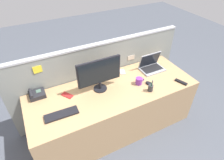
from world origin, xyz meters
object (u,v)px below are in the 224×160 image
object	(u,v)px
keyboard_main	(62,114)
cell_phone_silver_slab	(122,72)
computer_mouse_right_hand	(149,83)
tv_remote	(181,82)
laptop	(151,65)
coffee_mug	(139,81)
desktop_monitor	(99,73)
pen_cup	(151,88)
desk_phone	(37,94)
cell_phone_red_case	(67,95)

from	to	relation	value
keyboard_main	cell_phone_silver_slab	xyz separation A→B (m)	(1.02, 0.42, -0.01)
computer_mouse_right_hand	tv_remote	distance (m)	0.44
laptop	coffee_mug	world-z (taller)	laptop
desktop_monitor	pen_cup	size ratio (longest dim) A/B	3.30
keyboard_main	desktop_monitor	bearing A→B (deg)	23.43
keyboard_main	cell_phone_silver_slab	bearing A→B (deg)	24.39
keyboard_main	desk_phone	bearing A→B (deg)	115.36
desktop_monitor	cell_phone_red_case	world-z (taller)	desktop_monitor
laptop	cell_phone_silver_slab	world-z (taller)	laptop
keyboard_main	cell_phone_silver_slab	distance (m)	1.10
laptop	pen_cup	distance (m)	0.51
desktop_monitor	cell_phone_red_case	bearing A→B (deg)	171.55
computer_mouse_right_hand	tv_remote	xyz separation A→B (m)	(0.41, -0.17, -0.01)
laptop	pen_cup	size ratio (longest dim) A/B	2.00
desk_phone	tv_remote	size ratio (longest dim) A/B	1.12
laptop	cell_phone_red_case	world-z (taller)	laptop
laptop	desk_phone	xyz separation A→B (m)	(-1.63, 0.14, -0.03)
desktop_monitor	keyboard_main	xyz separation A→B (m)	(-0.57, -0.22, -0.24)
cell_phone_silver_slab	desktop_monitor	bearing A→B (deg)	-137.44
laptop	computer_mouse_right_hand	size ratio (longest dim) A/B	3.45
keyboard_main	pen_cup	distance (m)	1.14
computer_mouse_right_hand	coffee_mug	distance (m)	0.14
computer_mouse_right_hand	pen_cup	size ratio (longest dim) A/B	0.58
pen_cup	tv_remote	world-z (taller)	pen_cup
computer_mouse_right_hand	cell_phone_red_case	bearing A→B (deg)	143.97
laptop	keyboard_main	xyz separation A→B (m)	(-1.44, -0.30, -0.05)
keyboard_main	tv_remote	world-z (taller)	keyboard_main
keyboard_main	computer_mouse_right_hand	distance (m)	1.20
laptop	tv_remote	world-z (taller)	laptop
coffee_mug	desktop_monitor	bearing A→B (deg)	164.03
desk_phone	keyboard_main	size ratio (longest dim) A/B	0.51
tv_remote	coffee_mug	world-z (taller)	coffee_mug
pen_cup	cell_phone_silver_slab	world-z (taller)	pen_cup
keyboard_main	pen_cup	bearing A→B (deg)	-3.56
cell_phone_red_case	cell_phone_silver_slab	bearing A→B (deg)	-25.03
desk_phone	keyboard_main	distance (m)	0.48
desk_phone	computer_mouse_right_hand	bearing A→B (deg)	-17.51
pen_cup	cell_phone_silver_slab	bearing A→B (deg)	102.17
keyboard_main	tv_remote	distance (m)	1.61
pen_cup	keyboard_main	bearing A→B (deg)	174.31
cell_phone_red_case	tv_remote	xyz separation A→B (m)	(1.46, -0.45, 0.01)
pen_cup	tv_remote	bearing A→B (deg)	-6.12
desktop_monitor	pen_cup	distance (m)	0.68
laptop	coffee_mug	distance (m)	0.42
desk_phone	computer_mouse_right_hand	distance (m)	1.45
computer_mouse_right_hand	coffee_mug	bearing A→B (deg)	127.52
desktop_monitor	computer_mouse_right_hand	world-z (taller)	desktop_monitor
coffee_mug	computer_mouse_right_hand	bearing A→B (deg)	-31.37
computer_mouse_right_hand	pen_cup	distance (m)	0.14
tv_remote	coffee_mug	bearing A→B (deg)	134.71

